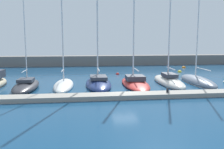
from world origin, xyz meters
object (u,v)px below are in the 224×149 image
at_px(sailboat_red_fifth, 135,82).
at_px(mooring_buoy_red, 118,74).
at_px(sailboat_charcoal_second, 26,85).
at_px(sailboat_navy_fourth, 98,82).
at_px(mooring_buoy_orange, 184,68).
at_px(sailboat_white_third, 64,84).
at_px(dock_bollard, 167,90).
at_px(sailboat_ivory_sixth, 169,81).
at_px(sailboat_slate_seventh, 197,81).
at_px(mooring_buoy_yellow, 180,72).

bearing_deg(sailboat_red_fifth, mooring_buoy_red, 6.66).
xyz_separation_m(sailboat_charcoal_second, sailboat_navy_fourth, (8.02, 0.83, 0.00)).
bearing_deg(mooring_buoy_red, mooring_buoy_orange, 27.65).
xyz_separation_m(sailboat_charcoal_second, mooring_buoy_orange, (25.82, 17.48, -0.39)).
height_order(sailboat_white_third, sailboat_red_fifth, sailboat_white_third).
relative_size(sailboat_red_fifth, mooring_buoy_red, 27.84).
xyz_separation_m(sailboat_charcoal_second, sailboat_white_third, (4.01, 0.71, -0.10)).
height_order(mooring_buoy_red, dock_bollard, dock_bollard).
height_order(sailboat_ivory_sixth, sailboat_slate_seventh, sailboat_slate_seventh).
bearing_deg(sailboat_charcoal_second, sailboat_white_third, -80.21).
xyz_separation_m(sailboat_charcoal_second, mooring_buoy_red, (11.69, 10.07, -0.39)).
distance_m(sailboat_white_third, dock_bollard, 11.90).
bearing_deg(sailboat_ivory_sixth, mooring_buoy_red, 30.52).
height_order(sailboat_navy_fourth, mooring_buoy_orange, sailboat_navy_fourth).
relative_size(sailboat_slate_seventh, mooring_buoy_orange, 20.75).
height_order(sailboat_charcoal_second, mooring_buoy_red, sailboat_charcoal_second).
bearing_deg(sailboat_slate_seventh, sailboat_charcoal_second, 94.89).
xyz_separation_m(sailboat_navy_fourth, mooring_buoy_orange, (17.81, 16.65, -0.40)).
xyz_separation_m(sailboat_navy_fourth, dock_bollard, (6.10, -6.39, 0.24)).
xyz_separation_m(mooring_buoy_yellow, mooring_buoy_red, (-10.78, -1.43, 0.00)).
bearing_deg(mooring_buoy_yellow, sailboat_ivory_sixth, -119.03).
height_order(sailboat_navy_fourth, mooring_buoy_yellow, sailboat_navy_fourth).
distance_m(sailboat_white_third, sailboat_ivory_sixth, 12.67).
relative_size(mooring_buoy_red, dock_bollard, 1.26).
bearing_deg(sailboat_white_third, sailboat_ivory_sixth, -87.44).
xyz_separation_m(sailboat_navy_fourth, sailboat_ivory_sixth, (8.66, 0.22, -0.01)).
xyz_separation_m(mooring_buoy_yellow, dock_bollard, (-8.36, -17.06, 0.64)).
height_order(sailboat_red_fifth, mooring_buoy_red, sailboat_red_fifth).
distance_m(sailboat_charcoal_second, sailboat_slate_seventh, 20.42).
distance_m(sailboat_white_third, mooring_buoy_yellow, 21.39).
relative_size(mooring_buoy_yellow, dock_bollard, 1.59).
bearing_deg(sailboat_red_fifth, sailboat_charcoal_second, 95.92).
distance_m(sailboat_white_third, mooring_buoy_red, 12.11).
xyz_separation_m(sailboat_red_fifth, mooring_buoy_red, (-0.71, 9.29, -0.36)).
distance_m(sailboat_slate_seventh, mooring_buoy_red, 12.56).
relative_size(sailboat_navy_fourth, sailboat_red_fifth, 1.19).
bearing_deg(mooring_buoy_red, sailboat_charcoal_second, -139.26).
bearing_deg(sailboat_slate_seventh, mooring_buoy_red, 45.89).
bearing_deg(mooring_buoy_red, sailboat_red_fifth, -85.65).
relative_size(sailboat_charcoal_second, sailboat_navy_fourth, 0.88).
height_order(sailboat_navy_fourth, sailboat_slate_seventh, sailboat_navy_fourth).
distance_m(sailboat_slate_seventh, mooring_buoy_orange, 17.33).
bearing_deg(mooring_buoy_yellow, sailboat_red_fifth, -133.22).
bearing_deg(dock_bollard, mooring_buoy_yellow, 63.90).
bearing_deg(dock_bollard, sailboat_white_third, 148.17).
relative_size(sailboat_navy_fourth, mooring_buoy_orange, 24.53).
bearing_deg(dock_bollard, sailboat_red_fifth, 105.14).
height_order(sailboat_red_fifth, sailboat_ivory_sixth, sailboat_red_fifth).
bearing_deg(mooring_buoy_orange, mooring_buoy_yellow, -119.27).
height_order(sailboat_charcoal_second, sailboat_slate_seventh, sailboat_charcoal_second).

